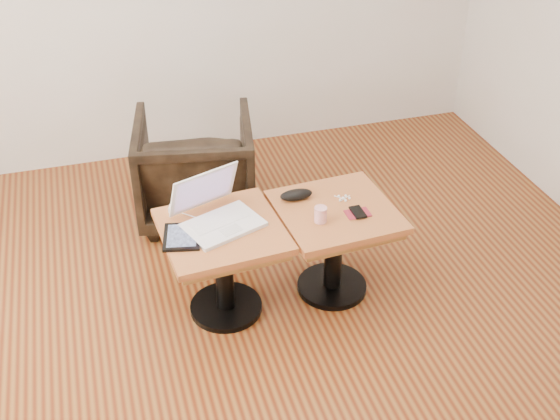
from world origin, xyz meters
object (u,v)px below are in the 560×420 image
object	(u,v)px
armchair	(195,168)
laptop	(217,213)
side_table_left	(223,249)
side_table_right	(335,230)
striped_cup	(321,215)

from	to	relation	value
armchair	laptop	bearing A→B (deg)	97.82
side_table_left	laptop	distance (m)	0.19
side_table_left	armchair	xyz separation A→B (m)	(0.04, 0.96, -0.07)
armchair	side_table_right	bearing A→B (deg)	131.13
side_table_left	side_table_right	bearing A→B (deg)	-4.28
side_table_left	armchair	bearing A→B (deg)	83.41
striped_cup	side_table_right	bearing A→B (deg)	36.32
side_table_right	laptop	bearing A→B (deg)	170.57
side_table_left	laptop	xyz separation A→B (m)	(-0.01, 0.06, 0.18)
side_table_left	striped_cup	bearing A→B (deg)	-14.07
armchair	side_table_left	bearing A→B (deg)	98.57
side_table_left	armchair	world-z (taller)	armchair
laptop	armchair	bearing A→B (deg)	66.50
side_table_right	armchair	size ratio (longest dim) A/B	0.87
striped_cup	armchair	distance (m)	1.17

